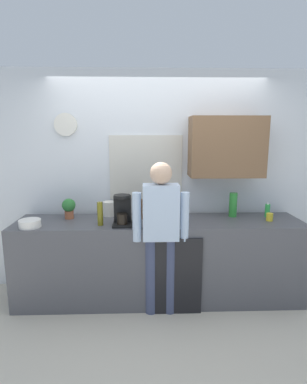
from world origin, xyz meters
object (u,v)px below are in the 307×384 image
at_px(person_at_sink, 161,227).
at_px(dish_soap, 267,210).
at_px(coffee_maker, 122,211).
at_px(cup_yellow_cup, 270,217).
at_px(storage_canister, 109,209).
at_px(mixing_bowl, 30,223).
at_px(bottle_clear_soda, 233,205).
at_px(potted_plant, 69,207).
at_px(bottle_amber_beer, 140,209).
at_px(bottle_olive_oil, 100,214).

bearing_deg(person_at_sink, dish_soap, 14.32).
relative_size(coffee_maker, cup_yellow_cup, 3.88).
height_order(coffee_maker, storage_canister, coffee_maker).
distance_m(mixing_bowl, dish_soap, 2.62).
xyz_separation_m(dish_soap, person_at_sink, (-1.26, -0.42, -0.05)).
distance_m(bottle_clear_soda, person_at_sink, 0.98).
bearing_deg(mixing_bowl, potted_plant, 44.05).
relative_size(coffee_maker, bottle_clear_soda, 1.18).
bearing_deg(mixing_bowl, storage_canister, 28.65).
bearing_deg(dish_soap, bottle_amber_beer, -178.15).
xyz_separation_m(bottle_amber_beer, cup_yellow_cup, (1.43, -0.11, -0.07)).
height_order(bottle_clear_soda, cup_yellow_cup, bottle_clear_soda).
relative_size(mixing_bowl, dish_soap, 1.22).
bearing_deg(bottle_amber_beer, person_at_sink, -60.19).
distance_m(bottle_olive_oil, mixing_bowl, 0.72).
height_order(bottle_clear_soda, storage_canister, bottle_clear_soda).
xyz_separation_m(bottle_clear_soda, person_at_sink, (-0.86, -0.45, -0.11)).
bearing_deg(cup_yellow_cup, coffee_maker, -176.38).
height_order(cup_yellow_cup, storage_canister, storage_canister).
bearing_deg(bottle_olive_oil, bottle_amber_beer, 27.45).
bearing_deg(bottle_clear_soda, storage_canister, 176.83).
height_order(mixing_bowl, storage_canister, storage_canister).
distance_m(cup_yellow_cup, mixing_bowl, 2.57).
height_order(bottle_amber_beer, bottle_olive_oil, bottle_olive_oil).
bearing_deg(bottle_olive_oil, potted_plant, 145.37).
xyz_separation_m(mixing_bowl, person_at_sink, (1.34, -0.11, -0.01)).
bearing_deg(coffee_maker, storage_canister, 116.19).
relative_size(bottle_clear_soda, potted_plant, 1.22).
distance_m(coffee_maker, bottle_amber_beer, 0.28).
height_order(dish_soap, storage_canister, dish_soap).
xyz_separation_m(cup_yellow_cup, potted_plant, (-2.24, 0.16, 0.09)).
distance_m(coffee_maker, bottle_olive_oil, 0.23).
xyz_separation_m(storage_canister, person_at_sink, (0.58, -0.53, -0.06)).
bearing_deg(potted_plant, bottle_olive_oil, -34.63).
relative_size(bottle_amber_beer, storage_canister, 1.35).
height_order(potted_plant, storage_canister, potted_plant).
relative_size(bottle_amber_beer, bottle_olive_oil, 0.92).
xyz_separation_m(bottle_olive_oil, bottle_clear_soda, (1.49, 0.29, 0.01)).
height_order(bottle_olive_oil, dish_soap, bottle_olive_oil).
bearing_deg(person_at_sink, bottle_olive_oil, 161.77).
relative_size(cup_yellow_cup, dish_soap, 0.47).
bearing_deg(bottle_clear_soda, potted_plant, -179.31).
bearing_deg(bottle_olive_oil, coffee_maker, 0.55).
bearing_deg(cup_yellow_cup, bottle_olive_oil, -176.77).
xyz_separation_m(coffee_maker, mixing_bowl, (-0.95, -0.05, -0.11)).
relative_size(cup_yellow_cup, storage_canister, 0.50).
relative_size(potted_plant, person_at_sink, 0.14).
xyz_separation_m(cup_yellow_cup, person_at_sink, (-1.22, -0.26, -0.02)).
height_order(bottle_olive_oil, potted_plant, bottle_olive_oil).
xyz_separation_m(coffee_maker, dish_soap, (1.65, 0.26, -0.07)).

